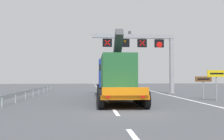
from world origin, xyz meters
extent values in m
plane|color=#424449|center=(0.00, 0.00, 0.00)|extent=(112.00, 112.00, 0.00)
cube|color=silver|center=(-0.55, -6.00, 0.01)|extent=(0.20, 2.60, 0.01)
cube|color=silver|center=(-0.55, -0.16, 0.01)|extent=(0.20, 2.60, 0.01)
cube|color=silver|center=(-0.55, 5.68, 0.01)|extent=(0.20, 2.60, 0.01)
cube|color=silver|center=(-0.55, 11.51, 0.01)|extent=(0.20, 2.60, 0.01)
cube|color=silver|center=(-0.55, 17.35, 0.01)|extent=(0.20, 2.60, 0.01)
cube|color=silver|center=(-0.55, 23.19, 0.01)|extent=(0.20, 2.60, 0.01)
cube|color=silver|center=(-0.55, 29.03, 0.01)|extent=(0.20, 2.60, 0.01)
cube|color=silver|center=(-0.55, 34.87, 0.01)|extent=(0.20, 2.60, 0.01)
cube|color=silver|center=(-0.55, 40.70, 0.01)|extent=(0.20, 2.60, 0.01)
cube|color=silver|center=(-0.55, 46.54, 0.01)|extent=(0.20, 2.60, 0.01)
cube|color=silver|center=(-0.55, 52.38, 0.01)|extent=(0.20, 2.60, 0.01)
cube|color=silver|center=(-0.55, 58.22, 0.01)|extent=(0.20, 2.60, 0.01)
cube|color=silver|center=(-0.55, 64.06, 0.01)|extent=(0.20, 2.60, 0.01)
cube|color=silver|center=(6.20, 12.00, 0.01)|extent=(0.20, 63.00, 0.01)
cube|color=#9EA0A5|center=(7.19, 14.17, 3.30)|extent=(0.40, 0.40, 6.60)
cube|color=slate|center=(7.19, 14.17, 0.04)|extent=(0.90, 0.90, 0.08)
cube|color=#9EA0A5|center=(2.90, 14.17, 6.35)|extent=(8.99, 0.44, 0.44)
cube|color=#4C4C51|center=(2.47, 14.17, 6.75)|extent=(0.28, 0.40, 0.28)
cube|color=black|center=(5.78, 14.17, 5.59)|extent=(1.02, 0.24, 0.88)
cube|color=#9EA0A5|center=(5.78, 14.17, 6.08)|extent=(0.08, 0.08, 0.16)
cone|color=red|center=(5.78, 14.04, 5.43)|extent=(0.65, 0.02, 0.65)
cube|color=black|center=(3.86, 14.17, 5.59)|extent=(1.02, 0.24, 0.88)
cube|color=#9EA0A5|center=(3.86, 14.17, 6.08)|extent=(0.08, 0.08, 0.16)
cube|color=red|center=(3.86, 14.04, 5.59)|extent=(0.62, 0.02, 0.62)
cube|color=red|center=(3.86, 14.04, 5.59)|extent=(0.62, 0.02, 0.62)
cube|color=black|center=(1.94, 14.17, 5.59)|extent=(1.02, 0.24, 0.88)
cube|color=#9EA0A5|center=(1.94, 14.17, 6.08)|extent=(0.08, 0.08, 0.16)
cone|color=orange|center=(1.94, 14.04, 5.68)|extent=(0.37, 0.37, 0.31)
cube|color=black|center=(0.02, 14.17, 5.59)|extent=(1.02, 0.24, 0.88)
cube|color=#9EA0A5|center=(0.02, 14.17, 6.08)|extent=(0.08, 0.08, 0.16)
cube|color=red|center=(0.02, 14.04, 5.59)|extent=(0.62, 0.02, 0.62)
cube|color=red|center=(0.02, 14.04, 5.59)|extent=(0.62, 0.02, 0.62)
cube|color=orange|center=(0.18, 5.67, 0.73)|extent=(3.02, 10.46, 0.24)
cube|color=orange|center=(0.07, 0.39, 1.10)|extent=(2.66, 0.14, 0.44)
cylinder|color=black|center=(-1.26, 1.20, 0.55)|extent=(0.34, 1.11, 1.10)
cylinder|color=black|center=(1.44, 1.14, 0.55)|extent=(0.34, 1.11, 1.10)
cylinder|color=black|center=(-1.24, 2.25, 0.55)|extent=(0.34, 1.11, 1.10)
cylinder|color=black|center=(1.46, 2.19, 0.55)|extent=(0.34, 1.11, 1.10)
cylinder|color=black|center=(-1.22, 3.30, 0.55)|extent=(0.34, 1.11, 1.10)
cylinder|color=black|center=(1.48, 3.24, 0.55)|extent=(0.34, 1.11, 1.10)
cylinder|color=black|center=(-1.20, 4.35, 0.55)|extent=(0.34, 1.11, 1.10)
cylinder|color=black|center=(1.50, 4.29, 0.55)|extent=(0.34, 1.11, 1.10)
cylinder|color=black|center=(-1.17, 5.40, 0.55)|extent=(0.34, 1.11, 1.10)
cylinder|color=black|center=(1.53, 5.34, 0.55)|extent=(0.34, 1.11, 1.10)
cube|color=#1E38AD|center=(0.34, 12.77, 2.10)|extent=(2.64, 3.25, 3.10)
cube|color=black|center=(0.34, 12.77, 2.80)|extent=(2.67, 3.28, 0.60)
cylinder|color=black|center=(-0.93, 13.67, 0.55)|extent=(0.36, 1.11, 1.10)
cylinder|color=black|center=(1.64, 13.62, 0.55)|extent=(0.36, 1.11, 1.10)
cylinder|color=black|center=(-0.98, 11.67, 0.55)|extent=(0.36, 1.11, 1.10)
cylinder|color=black|center=(1.60, 11.62, 0.55)|extent=(0.36, 1.11, 1.10)
cube|color=#236638|center=(0.19, 6.07, 2.20)|extent=(2.50, 5.77, 2.70)
cube|color=#2D2D33|center=(0.17, 5.21, 4.15)|extent=(0.62, 2.95, 2.29)
cube|color=red|center=(-0.91, 0.37, 0.80)|extent=(0.20, 0.06, 0.12)
cube|color=red|center=(1.05, 0.33, 0.80)|extent=(0.20, 0.06, 0.12)
cylinder|color=#9EA0A5|center=(8.12, 5.82, 1.22)|extent=(0.10, 0.10, 2.43)
cube|color=yellow|center=(8.12, 5.76, 2.16)|extent=(1.55, 0.06, 0.54)
cube|color=black|center=(8.12, 5.72, 2.16)|extent=(1.12, 0.01, 0.12)
cylinder|color=#9EA0A5|center=(7.89, 7.72, 0.96)|extent=(0.10, 0.10, 1.93)
cube|color=brown|center=(7.89, 7.66, 1.70)|extent=(1.47, 0.06, 0.45)
cube|color=black|center=(7.89, 7.63, 1.70)|extent=(1.06, 0.01, 0.12)
cube|color=#999EA3|center=(-7.37, 11.59, 0.60)|extent=(0.04, 27.18, 0.32)
cube|color=#999EA3|center=(-7.31, 2.53, 0.30)|extent=(0.10, 0.10, 0.60)
cube|color=#999EA3|center=(-7.31, 5.55, 0.30)|extent=(0.10, 0.10, 0.60)
cube|color=#999EA3|center=(-7.31, 8.57, 0.30)|extent=(0.10, 0.10, 0.60)
cube|color=#999EA3|center=(-7.31, 11.59, 0.30)|extent=(0.10, 0.10, 0.60)
cube|color=#999EA3|center=(-7.31, 14.61, 0.30)|extent=(0.10, 0.10, 0.60)
cube|color=#999EA3|center=(-7.31, 17.63, 0.30)|extent=(0.10, 0.10, 0.60)
cube|color=#999EA3|center=(-7.31, 20.65, 0.30)|extent=(0.10, 0.10, 0.60)
cube|color=#999EA3|center=(-7.31, 23.67, 0.30)|extent=(0.10, 0.10, 0.60)
camera|label=1|loc=(-2.00, -14.22, 1.94)|focal=42.11mm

